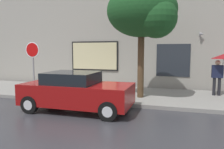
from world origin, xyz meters
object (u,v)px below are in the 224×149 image
fire_hydrant (86,88)px  street_tree (144,13)px  parked_car (76,92)px  pedestrian_with_umbrella (222,62)px  stop_sign (33,57)px

fire_hydrant → street_tree: bearing=7.1°
street_tree → fire_hydrant: bearing=-172.9°
parked_car → pedestrian_with_umbrella: bearing=34.1°
fire_hydrant → pedestrian_with_umbrella: pedestrian_with_umbrella is taller
street_tree → stop_sign: (-5.37, -0.44, -1.94)m
parked_car → stop_sign: 3.88m
fire_hydrant → pedestrian_with_umbrella: (5.98, 1.80, 1.19)m
fire_hydrant → street_tree: size_ratio=0.16×
parked_car → fire_hydrant: bearing=103.3°
parked_car → street_tree: (2.16, 2.26, 3.14)m
stop_sign → fire_hydrant: bearing=2.3°
pedestrian_with_umbrella → street_tree: bearing=-156.3°
parked_car → stop_sign: bearing=150.4°
fire_hydrant → parked_car: bearing=-76.7°
pedestrian_with_umbrella → stop_sign: bearing=-167.6°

